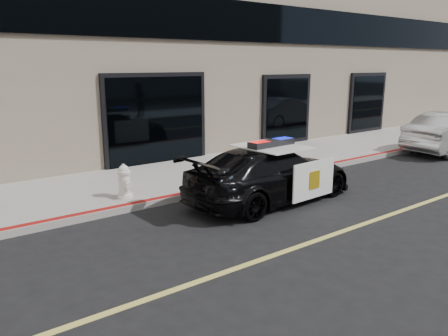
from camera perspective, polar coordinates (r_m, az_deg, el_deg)
ground at (r=9.33m, az=18.25°, el=-6.81°), size 120.00×120.00×0.00m
sidewalk_n at (r=12.88m, az=-1.05°, el=-0.25°), size 60.00×3.50×0.15m
police_car at (r=10.16m, az=6.13°, el=-0.74°), size 2.29×4.60×1.44m
fire_hydrant at (r=10.15m, az=-12.87°, el=-1.80°), size 0.35×0.49×0.78m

